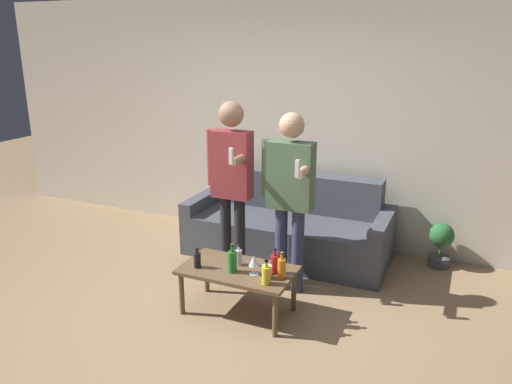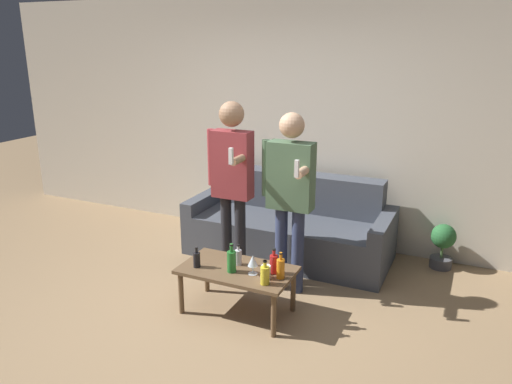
{
  "view_description": "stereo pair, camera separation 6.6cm",
  "coord_description": "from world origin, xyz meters",
  "views": [
    {
      "loc": [
        1.83,
        -2.98,
        2.21
      ],
      "look_at": [
        0.16,
        0.82,
        0.95
      ],
      "focal_mm": 35.0,
      "sensor_mm": 36.0,
      "label": 1
    },
    {
      "loc": [
        1.89,
        -2.95,
        2.21
      ],
      "look_at": [
        0.16,
        0.82,
        0.95
      ],
      "focal_mm": 35.0,
      "sensor_mm": 36.0,
      "label": 2
    }
  ],
  "objects": [
    {
      "name": "bottle_red",
      "position": [
        0.16,
        0.34,
        0.5
      ],
      "size": [
        0.07,
        0.07,
        0.24
      ],
      "color": "#23752D",
      "rests_on": "coffee_table"
    },
    {
      "name": "potted_plant",
      "position": [
        1.66,
        2.05,
        0.27
      ],
      "size": [
        0.25,
        0.25,
        0.46
      ],
      "color": "#4C4C51",
      "rests_on": "ground_plane"
    },
    {
      "name": "couch",
      "position": [
        0.14,
        1.74,
        0.3
      ],
      "size": [
        2.12,
        0.89,
        0.84
      ],
      "color": "#474C56",
      "rests_on": "ground_plane"
    },
    {
      "name": "wall_back",
      "position": [
        0.0,
        2.25,
        1.35
      ],
      "size": [
        8.0,
        0.06,
        2.7
      ],
      "color": "beige",
      "rests_on": "ground_plane"
    },
    {
      "name": "bottle_clear",
      "position": [
        0.15,
        0.48,
        0.47
      ],
      "size": [
        0.06,
        0.06,
        0.18
      ],
      "color": "silver",
      "rests_on": "coffee_table"
    },
    {
      "name": "person_standing_left",
      "position": [
        -0.15,
        0.95,
        1.03
      ],
      "size": [
        0.43,
        0.42,
        1.71
      ],
      "color": "#232328",
      "rests_on": "ground_plane"
    },
    {
      "name": "cup_on_table",
      "position": [
        0.46,
        0.35,
        0.46
      ],
      "size": [
        0.08,
        0.08,
        0.11
      ],
      "color": "white",
      "rests_on": "coffee_table"
    },
    {
      "name": "bottle_yellow",
      "position": [
        0.48,
        0.45,
        0.49
      ],
      "size": [
        0.07,
        0.07,
        0.22
      ],
      "color": "#B21E1E",
      "rests_on": "coffee_table"
    },
    {
      "name": "wine_glass_near",
      "position": [
        0.34,
        0.37,
        0.51
      ],
      "size": [
        0.08,
        0.08,
        0.16
      ],
      "color": "silver",
      "rests_on": "coffee_table"
    },
    {
      "name": "person_standing_right",
      "position": [
        0.42,
        0.96,
        0.97
      ],
      "size": [
        0.47,
        0.42,
        1.64
      ],
      "color": "navy",
      "rests_on": "ground_plane"
    },
    {
      "name": "bottle_dark",
      "position": [
        -0.14,
        0.29,
        0.47
      ],
      "size": [
        0.06,
        0.06,
        0.18
      ],
      "color": "black",
      "rests_on": "coffee_table"
    },
    {
      "name": "bottle_orange",
      "position": [
        0.56,
        0.4,
        0.49
      ],
      "size": [
        0.07,
        0.07,
        0.22
      ],
      "color": "orange",
      "rests_on": "coffee_table"
    },
    {
      "name": "ground_plane",
      "position": [
        0.0,
        0.0,
        0.0
      ],
      "size": [
        16.0,
        16.0,
        0.0
      ],
      "primitive_type": "plane",
      "color": "#997A56"
    },
    {
      "name": "bottle_green",
      "position": [
        0.49,
        0.25,
        0.48
      ],
      "size": [
        0.07,
        0.07,
        0.2
      ],
      "color": "yellow",
      "rests_on": "coffee_table"
    },
    {
      "name": "coffee_table",
      "position": [
        0.17,
        0.41,
        0.36
      ],
      "size": [
        0.94,
        0.53,
        0.4
      ],
      "color": "brown",
      "rests_on": "ground_plane"
    }
  ]
}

